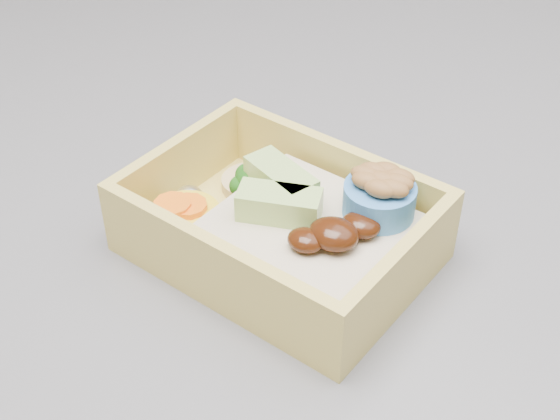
% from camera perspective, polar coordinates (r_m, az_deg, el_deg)
% --- Properties ---
extents(bento_box, '(0.20, 0.16, 0.06)m').
position_cam_1_polar(bento_box, '(0.47, 0.74, -1.21)').
color(bento_box, '#D2BA57').
rests_on(bento_box, island).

